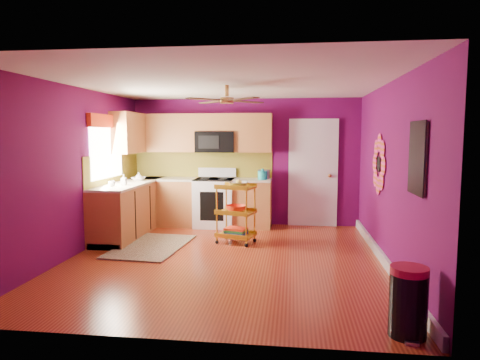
# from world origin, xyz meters

# --- Properties ---
(ground) EXTENTS (5.00, 5.00, 0.00)m
(ground) POSITION_xyz_m (0.00, 0.00, 0.00)
(ground) COLOR maroon
(ground) RESTS_ON ground
(room_envelope) EXTENTS (4.54, 5.04, 2.52)m
(room_envelope) POSITION_xyz_m (0.03, 0.00, 1.63)
(room_envelope) COLOR #5F0A4F
(room_envelope) RESTS_ON ground
(lower_cabinets) EXTENTS (2.81, 2.31, 0.94)m
(lower_cabinets) POSITION_xyz_m (-1.35, 1.82, 0.43)
(lower_cabinets) COLOR #955528
(lower_cabinets) RESTS_ON ground
(electric_range) EXTENTS (0.76, 0.66, 1.13)m
(electric_range) POSITION_xyz_m (-0.55, 2.17, 0.48)
(electric_range) COLOR white
(electric_range) RESTS_ON ground
(upper_cabinetry) EXTENTS (2.80, 2.30, 1.26)m
(upper_cabinetry) POSITION_xyz_m (-1.24, 2.17, 1.80)
(upper_cabinetry) COLOR #955528
(upper_cabinetry) RESTS_ON ground
(left_window) EXTENTS (0.08, 1.35, 1.08)m
(left_window) POSITION_xyz_m (-2.22, 1.05, 1.74)
(left_window) COLOR white
(left_window) RESTS_ON ground
(panel_door) EXTENTS (0.95, 0.11, 2.15)m
(panel_door) POSITION_xyz_m (1.35, 2.47, 1.02)
(panel_door) COLOR white
(panel_door) RESTS_ON ground
(right_wall_art) EXTENTS (0.04, 2.74, 1.04)m
(right_wall_art) POSITION_xyz_m (2.23, -0.34, 1.44)
(right_wall_art) COLOR black
(right_wall_art) RESTS_ON ground
(ceiling_fan) EXTENTS (1.01, 1.01, 0.26)m
(ceiling_fan) POSITION_xyz_m (0.00, 0.20, 2.29)
(ceiling_fan) COLOR #BF8C3F
(ceiling_fan) RESTS_ON ground
(shag_rug) EXTENTS (1.12, 1.70, 0.02)m
(shag_rug) POSITION_xyz_m (-1.28, 0.50, 0.01)
(shag_rug) COLOR black
(shag_rug) RESTS_ON ground
(rolling_cart) EXTENTS (0.68, 0.57, 1.06)m
(rolling_cart) POSITION_xyz_m (0.04, 0.92, 0.55)
(rolling_cart) COLOR gold
(rolling_cart) RESTS_ON ground
(trash_can) EXTENTS (0.36, 0.38, 0.63)m
(trash_can) POSITION_xyz_m (1.98, -2.17, 0.32)
(trash_can) COLOR black
(trash_can) RESTS_ON ground
(teal_kettle) EXTENTS (0.18, 0.18, 0.21)m
(teal_kettle) POSITION_xyz_m (0.39, 2.12, 1.02)
(teal_kettle) COLOR #16A8A9
(teal_kettle) RESTS_ON lower_cabinets
(toaster) EXTENTS (0.22, 0.15, 0.18)m
(toaster) POSITION_xyz_m (0.40, 2.28, 1.03)
(toaster) COLOR beige
(toaster) RESTS_ON lower_cabinets
(soap_bottle_a) EXTENTS (0.08, 0.08, 0.18)m
(soap_bottle_a) POSITION_xyz_m (-1.88, 0.92, 1.03)
(soap_bottle_a) COLOR #EA3F72
(soap_bottle_a) RESTS_ON lower_cabinets
(soap_bottle_b) EXTENTS (0.12, 0.12, 0.15)m
(soap_bottle_b) POSITION_xyz_m (-1.90, 1.68, 1.02)
(soap_bottle_b) COLOR white
(soap_bottle_b) RESTS_ON lower_cabinets
(counter_dish) EXTENTS (0.26, 0.26, 0.06)m
(counter_dish) POSITION_xyz_m (-1.90, 1.68, 0.97)
(counter_dish) COLOR white
(counter_dish) RESTS_ON lower_cabinets
(counter_cup) EXTENTS (0.11, 0.11, 0.09)m
(counter_cup) POSITION_xyz_m (-2.01, 0.73, 0.98)
(counter_cup) COLOR white
(counter_cup) RESTS_ON lower_cabinets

